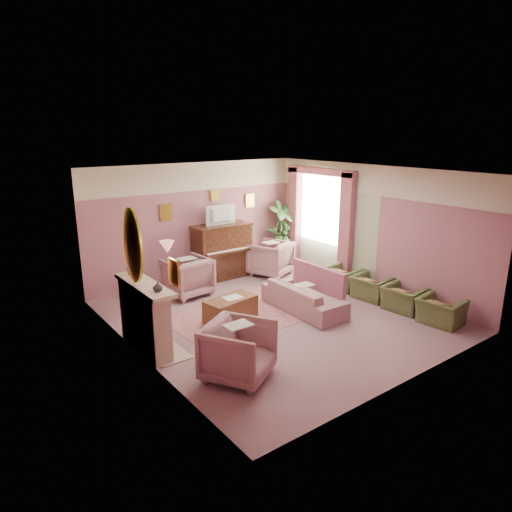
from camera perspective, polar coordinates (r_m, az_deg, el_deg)
floor at (r=9.02m, az=2.39°, el=-7.52°), size 5.50×6.00×0.01m
ceiling at (r=8.33m, az=2.61°, el=10.49°), size 5.50×6.00×0.01m
wall_back at (r=11.00m, az=-7.45°, el=4.24°), size 5.50×0.02×2.80m
wall_front at (r=6.62m, az=19.15°, el=-4.12°), size 5.50×0.02×2.80m
wall_left at (r=7.21m, az=-14.72°, el=-2.16°), size 0.02×6.00×2.80m
wall_right at (r=10.48m, az=14.25°, el=3.33°), size 0.02×6.00×2.80m
picture_rail_band at (r=10.83m, az=-7.62°, el=9.81°), size 5.50×0.01×0.65m
stripe_panel at (r=11.38m, az=9.05°, el=2.88°), size 0.01×3.00×2.15m
fireplace_surround at (r=7.73m, az=-13.76°, el=-7.60°), size 0.30×1.40×1.10m
fireplace_inset at (r=7.83m, az=-13.01°, el=-8.45°), size 0.18×0.72×0.68m
fire_ember at (r=7.92m, az=-12.66°, el=-9.58°), size 0.06×0.54×0.10m
mantel_shelf at (r=7.54m, az=-13.82°, el=-3.56°), size 0.40×1.55×0.07m
hearth at (r=8.03m, az=-12.18°, el=-10.83°), size 0.55×1.50×0.02m
mirror_frame at (r=7.31m, az=-15.17°, el=1.29°), size 0.04×0.72×1.20m
mirror_glass at (r=7.31m, az=-14.99°, el=1.32°), size 0.01×0.60×1.06m
sconce_shade at (r=6.36m, az=-11.06°, el=1.13°), size 0.20×0.20×0.16m
piano at (r=11.15m, az=-4.27°, el=0.52°), size 1.40×0.60×1.30m
piano_keyshelf at (r=10.84m, az=-3.28°, el=0.49°), size 1.30×0.12×0.06m
piano_keys at (r=10.83m, az=-3.28°, el=0.70°), size 1.20×0.08×0.02m
piano_top at (r=11.00m, az=-4.34°, el=3.84°), size 1.45×0.65×0.04m
television at (r=10.90m, az=-4.23°, el=5.29°), size 0.80×0.12×0.48m
print_back_left at (r=10.54m, az=-11.20°, el=5.36°), size 0.30×0.03×0.38m
print_back_right at (r=11.72m, az=-0.77°, el=6.95°), size 0.26×0.03×0.34m
print_back_mid at (r=11.11m, az=-5.19°, el=7.56°), size 0.22×0.03×0.26m
print_left_wall at (r=6.08m, az=-10.25°, el=-2.02°), size 0.03×0.28×0.36m
window_blind at (r=11.41m, az=8.16°, el=6.15°), size 0.03×1.40×1.80m
curtain_left at (r=10.80m, az=11.20°, el=3.33°), size 0.16×0.34×2.60m
curtain_right at (r=12.09m, az=4.74°, el=4.85°), size 0.16×0.34×2.60m
pelmet at (r=11.25m, az=8.03°, el=10.44°), size 0.16×2.20×0.16m
mantel_plant at (r=7.99m, az=-15.40°, el=-1.33°), size 0.16×0.16×0.28m
mantel_vase at (r=7.08m, az=-12.20°, el=-3.79°), size 0.16×0.16×0.16m
area_rug at (r=8.93m, az=-2.24°, el=-7.72°), size 2.56×1.89×0.01m
coffee_table at (r=8.75m, az=-3.18°, el=-6.67°), size 1.07×0.65×0.45m
table_paper at (r=8.69m, az=-2.92°, el=-5.20°), size 0.35×0.28×0.01m
sofa at (r=9.20m, az=5.97°, el=-4.55°), size 0.63×1.90×0.77m
sofa_throw at (r=9.39m, az=7.81°, el=-2.80°), size 0.10×1.44×0.53m
floral_armchair_left at (r=10.08m, az=-8.63°, el=-2.31°), size 0.90×0.90×0.94m
floral_armchair_right at (r=11.36m, az=1.83°, el=-0.09°), size 0.90×0.90×0.94m
floral_armchair_front at (r=6.74m, az=-2.21°, el=-11.45°), size 0.90×0.90×0.94m
olive_chair_a at (r=9.21m, az=22.13°, el=-5.95°), size 0.55×0.78×0.67m
olive_chair_b at (r=9.62m, az=17.98°, el=-4.64°), size 0.55×0.78×0.67m
olive_chair_c at (r=10.08m, az=14.21°, el=-3.43°), size 0.55×0.78×0.67m
olive_chair_d at (r=10.58m, az=10.79°, el=-2.31°), size 0.55×0.78×0.67m
side_table at (r=12.12m, az=2.87°, el=0.31°), size 0.52×0.52×0.70m
side_plant_big at (r=12.00m, az=2.90°, el=2.71°), size 0.30×0.30×0.34m
side_plant_small at (r=12.00m, az=3.65°, el=2.56°), size 0.16×0.16×0.28m
palm_pot at (r=12.25m, az=3.15°, el=-0.41°), size 0.34×0.34×0.34m
palm_plant at (r=12.03m, az=3.21°, el=3.67°), size 0.76×0.76×1.44m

